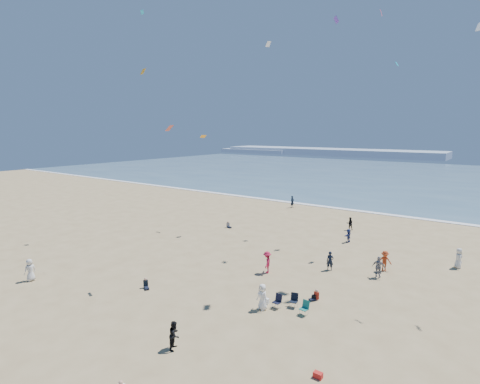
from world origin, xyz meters
The scene contains 12 objects.
ground centered at (0.00, 0.00, 0.00)m, with size 220.00×220.00×0.00m, color tan.
ocean centered at (0.00, 95.00, 0.03)m, with size 220.00×100.00×0.06m, color #476B84.
surf_line centered at (0.00, 45.00, 0.04)m, with size 220.00×1.20×0.08m, color white.
headland_far centered at (-60.00, 170.00, 1.60)m, with size 110.00×20.00×3.20m, color #7A8EA8.
headland_near centered at (-100.00, 165.00, 1.00)m, with size 40.00×14.00×2.00m, color #7A8EA8.
standing_flyers centered at (4.30, 17.28, 0.91)m, with size 35.49×40.40×1.94m.
seated_group centered at (-0.77, 7.97, 0.42)m, with size 20.01×28.67×0.84m.
chair_cluster centered at (4.91, 10.06, 0.50)m, with size 2.66×1.48×1.00m.
white_tote centered at (2.98, 9.93, 0.20)m, with size 0.35×0.20×0.40m, color white.
black_backpack centered at (5.51, 12.46, 0.19)m, with size 0.30×0.22×0.38m, color black.
cooler centered at (9.45, 4.44, 0.15)m, with size 0.45×0.30×0.30m, color red.
kites_aloft centered at (10.84, 13.22, 14.16)m, with size 39.42×38.97×27.76m.
Camera 1 is at (16.31, -11.77, 12.38)m, focal length 28.00 mm.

